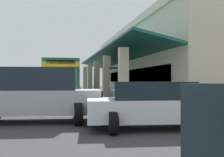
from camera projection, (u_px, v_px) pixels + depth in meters
The scene contains 8 objects.
ground at pixel (142, 97), 25.17m from camera, with size 120.00×120.00×0.00m, color #38383A.
curb_strip at pixel (91, 96), 26.23m from camera, with size 31.97×0.50×0.12m, color #9E998E.
plaza_building at pixel (179, 63), 28.31m from camera, with size 26.94×15.74×7.07m.
transit_bus at pixel (62, 77), 23.09m from camera, with size 11.31×3.14×3.34m.
parked_suv_silver at pixel (33, 94), 9.50m from camera, with size 3.07×4.99×1.97m.
parked_sedan_white at pixel (155, 104), 8.19m from camera, with size 2.78×4.58×1.47m.
pedestrian at pixel (69, 92), 14.35m from camera, with size 0.63×0.40×1.63m.
potted_palm at pixel (119, 94), 19.13m from camera, with size 1.55×1.54×2.58m.
Camera 1 is at (23.99, -0.20, 1.48)m, focal length 41.66 mm.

